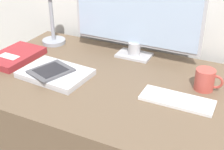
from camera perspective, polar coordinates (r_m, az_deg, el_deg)
The scene contains 8 objects.
desk at distance 1.53m, azimuth 1.92°, elevation -13.01°, with size 1.34×0.75×0.70m.
monitor at distance 1.49m, azimuth 4.40°, elevation 11.49°, with size 0.64×0.11×0.43m.
keyboard at distance 1.22m, azimuth 11.81°, elevation -4.48°, with size 0.28×0.11×0.01m.
laptop at distance 1.39m, azimuth -10.32°, elevation 0.29°, with size 0.31×0.23×0.03m.
ereader at distance 1.38m, azimuth -11.12°, elevation 0.76°, with size 0.19×0.21×0.01m.
desk_lamp at distance 1.69m, azimuth -11.03°, elevation 10.90°, with size 0.13×0.13×0.33m.
notebook at distance 1.60m, azimuth -17.28°, elevation 3.31°, with size 0.19×0.27×0.03m.
coffee_mug at distance 1.31m, azimuth 16.69°, elevation -0.82°, with size 0.11×0.08×0.09m.
Camera 1 is at (0.45, -0.94, 1.36)m, focal length 50.00 mm.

